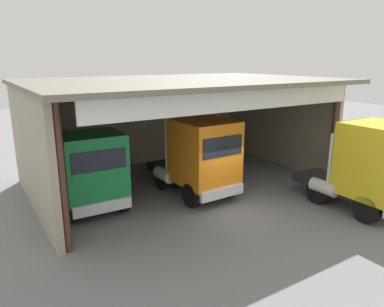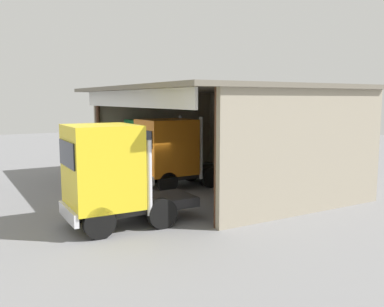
# 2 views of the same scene
# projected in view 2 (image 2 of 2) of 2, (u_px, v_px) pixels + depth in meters

# --- Properties ---
(ground_plane) EXTENTS (80.00, 80.00, 0.00)m
(ground_plane) POSITION_uv_depth(u_px,v_px,m) (139.00, 193.00, 20.59)
(ground_plane) COLOR slate
(ground_plane) RESTS_ON ground
(workshop_shed) EXTENTS (14.33, 9.83, 5.20)m
(workshop_shed) POSITION_uv_depth(u_px,v_px,m) (224.00, 117.00, 22.63)
(workshop_shed) COLOR #9E937F
(workshop_shed) RESTS_ON ground
(truck_green_left_bay) EXTENTS (2.59, 4.64, 3.31)m
(truck_green_left_bay) POSITION_uv_depth(u_px,v_px,m) (151.00, 145.00, 26.08)
(truck_green_left_bay) COLOR #197F3D
(truck_green_left_bay) RESTS_ON ground
(truck_orange_center_left_bay) EXTENTS (2.57, 5.36, 3.68)m
(truck_orange_center_left_bay) POSITION_uv_depth(u_px,v_px,m) (172.00, 152.00, 21.56)
(truck_orange_center_left_bay) COLOR orange
(truck_orange_center_left_bay) RESTS_ON ground
(truck_yellow_center_right_bay) EXTENTS (2.58, 4.81, 3.70)m
(truck_yellow_center_right_bay) POSITION_uv_depth(u_px,v_px,m) (109.00, 174.00, 14.85)
(truck_yellow_center_right_bay) COLOR yellow
(truck_yellow_center_right_bay) RESTS_ON ground
(oil_drum) EXTENTS (0.58, 0.58, 0.86)m
(oil_drum) POSITION_uv_depth(u_px,v_px,m) (291.00, 179.00, 21.76)
(oil_drum) COLOR #B21E19
(oil_drum) RESTS_ON ground
(tool_cart) EXTENTS (0.90, 0.60, 1.00)m
(tool_cart) POSITION_uv_depth(u_px,v_px,m) (324.00, 185.00, 19.89)
(tool_cart) COLOR black
(tool_cart) RESTS_ON ground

